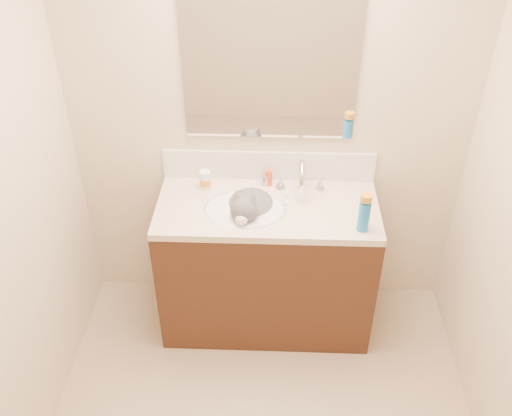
# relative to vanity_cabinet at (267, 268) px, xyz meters

# --- Properties ---
(room_shell) EXTENTS (2.24, 2.54, 2.52)m
(room_shell) POSITION_rel_vanity_cabinet_xyz_m (0.00, -0.97, 1.08)
(room_shell) COLOR beige
(room_shell) RESTS_ON ground
(vanity_cabinet) EXTENTS (1.20, 0.55, 0.82)m
(vanity_cabinet) POSITION_rel_vanity_cabinet_xyz_m (0.00, 0.00, 0.00)
(vanity_cabinet) COLOR #381D0F
(vanity_cabinet) RESTS_ON ground
(counter_slab) EXTENTS (1.20, 0.55, 0.04)m
(counter_slab) POSITION_rel_vanity_cabinet_xyz_m (0.00, 0.00, 0.43)
(counter_slab) COLOR beige
(counter_slab) RESTS_ON vanity_cabinet
(basin) EXTENTS (0.45, 0.36, 0.14)m
(basin) POSITION_rel_vanity_cabinet_xyz_m (-0.12, -0.03, 0.38)
(basin) COLOR white
(basin) RESTS_ON vanity_cabinet
(faucet) EXTENTS (0.28, 0.20, 0.21)m
(faucet) POSITION_rel_vanity_cabinet_xyz_m (0.18, 0.14, 0.54)
(faucet) COLOR silver
(faucet) RESTS_ON counter_slab
(cat) EXTENTS (0.33, 0.41, 0.32)m
(cat) POSITION_rel_vanity_cabinet_xyz_m (-0.09, -0.00, 0.42)
(cat) COLOR #4C494C
(cat) RESTS_ON basin
(backsplash) EXTENTS (1.20, 0.02, 0.18)m
(backsplash) POSITION_rel_vanity_cabinet_xyz_m (0.00, 0.26, 0.54)
(backsplash) COLOR silver
(backsplash) RESTS_ON counter_slab
(mirror) EXTENTS (0.90, 0.02, 0.80)m
(mirror) POSITION_rel_vanity_cabinet_xyz_m (0.00, 0.26, 1.13)
(mirror) COLOR white
(mirror) RESTS_ON room_shell
(pill_bottle) EXTENTS (0.08, 0.08, 0.11)m
(pill_bottle) POSITION_rel_vanity_cabinet_xyz_m (-0.35, 0.15, 0.51)
(pill_bottle) COLOR white
(pill_bottle) RESTS_ON counter_slab
(pill_label) EXTENTS (0.08, 0.08, 0.04)m
(pill_label) POSITION_rel_vanity_cabinet_xyz_m (-0.35, 0.15, 0.50)
(pill_label) COLOR orange
(pill_label) RESTS_ON pill_bottle
(silver_jar) EXTENTS (0.07, 0.07, 0.06)m
(silver_jar) POSITION_rel_vanity_cabinet_xyz_m (-0.02, 0.21, 0.48)
(silver_jar) COLOR #B7B7BC
(silver_jar) RESTS_ON counter_slab
(amber_bottle) EXTENTS (0.04, 0.04, 0.10)m
(amber_bottle) POSITION_rel_vanity_cabinet_xyz_m (0.00, 0.20, 0.50)
(amber_bottle) COLOR #DE481A
(amber_bottle) RESTS_ON counter_slab
(toothbrush) EXTENTS (0.02, 0.14, 0.01)m
(toothbrush) POSITION_rel_vanity_cabinet_xyz_m (0.10, 0.07, 0.45)
(toothbrush) COLOR white
(toothbrush) RESTS_ON counter_slab
(toothbrush_head) EXTENTS (0.02, 0.03, 0.02)m
(toothbrush_head) POSITION_rel_vanity_cabinet_xyz_m (0.10, 0.07, 0.46)
(toothbrush_head) COLOR #5EA4C8
(toothbrush_head) RESTS_ON counter_slab
(spray_can) EXTENTS (0.07, 0.07, 0.16)m
(spray_can) POSITION_rel_vanity_cabinet_xyz_m (0.49, -0.19, 0.53)
(spray_can) COLOR blue
(spray_can) RESTS_ON counter_slab
(spray_cap) EXTENTS (0.07, 0.07, 0.04)m
(spray_cap) POSITION_rel_vanity_cabinet_xyz_m (0.49, -0.19, 0.65)
(spray_cap) COLOR orange
(spray_cap) RESTS_ON spray_can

